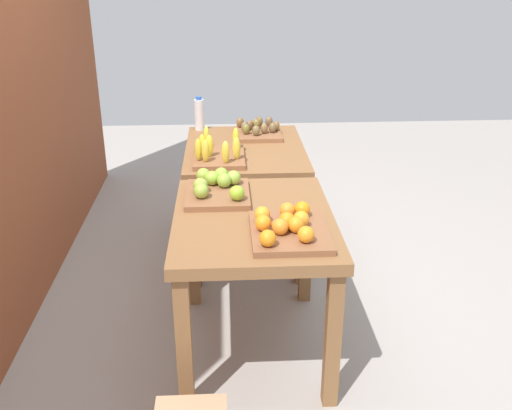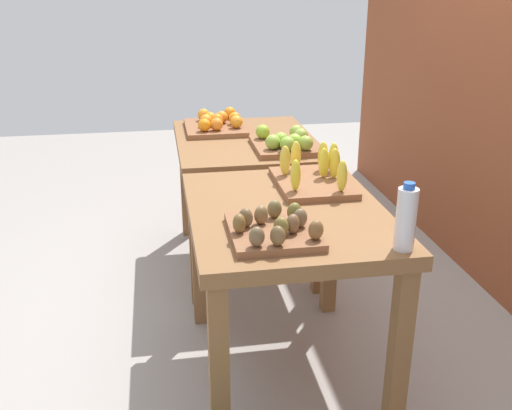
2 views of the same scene
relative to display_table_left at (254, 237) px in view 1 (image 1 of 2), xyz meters
The scene contains 9 objects.
ground_plane 0.88m from the display_table_left, ahead, with size 8.00×8.00×0.00m, color #9E9791.
display_table_left is the anchor object (origin of this frame).
display_table_right 1.12m from the display_table_left, ahead, with size 1.04×0.80×0.79m.
orange_bin 0.31m from the display_table_left, 147.01° to the right, with size 0.44×0.36×0.11m.
apple_bin 0.37m from the display_table_left, 33.31° to the left, with size 0.40×0.34×0.11m.
banana_crate 0.90m from the display_table_left, 11.85° to the left, with size 0.44×0.32×0.17m.
kiwi_bin 1.40m from the display_table_left, ahead, with size 0.37×0.32×0.10m.
water_bottle 1.62m from the display_table_left, 11.50° to the left, with size 0.07×0.07×0.25m.
watermelon_pile 2.15m from the display_table_left, ahead, with size 0.60×0.65×0.26m.
Camera 1 is at (-3.19, 0.13, 1.99)m, focal length 40.61 mm.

